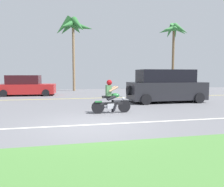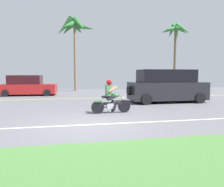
{
  "view_description": "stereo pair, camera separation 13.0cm",
  "coord_description": "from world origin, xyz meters",
  "px_view_note": "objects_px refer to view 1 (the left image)",
  "views": [
    {
      "loc": [
        -0.85,
        -7.36,
        1.76
      ],
      "look_at": [
        1.3,
        2.81,
        0.82
      ],
      "focal_mm": 34.04,
      "sensor_mm": 36.0,
      "label": 1
    },
    {
      "loc": [
        -0.73,
        -7.39,
        1.76
      ],
      "look_at": [
        1.3,
        2.81,
        0.82
      ],
      "focal_mm": 34.04,
      "sensor_mm": 36.0,
      "label": 2
    }
  ],
  "objects_px": {
    "suv_nearby": "(166,86)",
    "palm_tree_1": "(73,28)",
    "motorcyclist": "(111,99)",
    "parked_car_1": "(26,86)",
    "palm_tree_0": "(174,33)"
  },
  "relations": [
    {
      "from": "suv_nearby",
      "to": "palm_tree_1",
      "type": "xyz_separation_m",
      "value": [
        -5.46,
        10.52,
        5.55
      ]
    },
    {
      "from": "motorcyclist",
      "to": "palm_tree_1",
      "type": "relative_size",
      "value": 0.23
    },
    {
      "from": "suv_nearby",
      "to": "parked_car_1",
      "type": "relative_size",
      "value": 1.1
    },
    {
      "from": "palm_tree_0",
      "to": "palm_tree_1",
      "type": "xyz_separation_m",
      "value": [
        -11.64,
        -0.31,
        -0.09
      ]
    },
    {
      "from": "suv_nearby",
      "to": "parked_car_1",
      "type": "bearing_deg",
      "value": 146.48
    },
    {
      "from": "suv_nearby",
      "to": "palm_tree_0",
      "type": "bearing_deg",
      "value": 60.31
    },
    {
      "from": "suv_nearby",
      "to": "palm_tree_1",
      "type": "relative_size",
      "value": 0.64
    },
    {
      "from": "suv_nearby",
      "to": "parked_car_1",
      "type": "height_order",
      "value": "suv_nearby"
    },
    {
      "from": "parked_car_1",
      "to": "motorcyclist",
      "type": "bearing_deg",
      "value": -60.6
    },
    {
      "from": "motorcyclist",
      "to": "parked_car_1",
      "type": "bearing_deg",
      "value": 119.4
    },
    {
      "from": "parked_car_1",
      "to": "palm_tree_0",
      "type": "distance_m",
      "value": 17.31
    },
    {
      "from": "parked_car_1",
      "to": "palm_tree_0",
      "type": "height_order",
      "value": "palm_tree_0"
    },
    {
      "from": "palm_tree_0",
      "to": "motorcyclist",
      "type": "bearing_deg",
      "value": -126.71
    },
    {
      "from": "motorcyclist",
      "to": "palm_tree_0",
      "type": "distance_m",
      "value": 18.36
    },
    {
      "from": "parked_car_1",
      "to": "palm_tree_1",
      "type": "xyz_separation_m",
      "value": [
        4.0,
        4.25,
        5.76
      ]
    }
  ]
}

